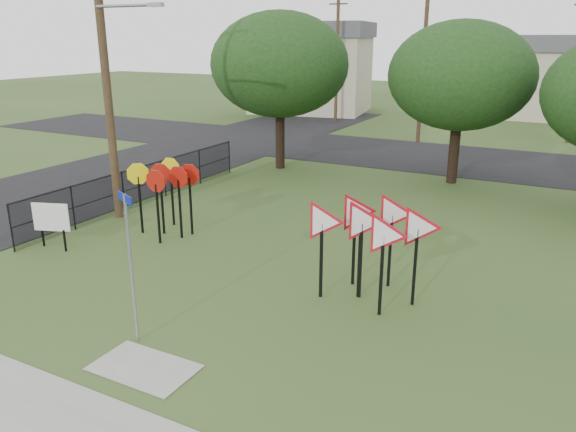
% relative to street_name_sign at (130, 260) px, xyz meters
% --- Properties ---
extents(ground, '(140.00, 140.00, 0.00)m').
position_rel_street_name_sign_xyz_m(ground, '(0.82, 1.67, -1.83)').
color(ground, '#2C471A').
extents(sidewalk, '(30.00, 1.60, 0.02)m').
position_rel_street_name_sign_xyz_m(sidewalk, '(0.82, -2.53, -1.82)').
color(sidewalk, gray).
rests_on(sidewalk, ground).
extents(street_left, '(8.00, 50.00, 0.02)m').
position_rel_street_name_sign_xyz_m(street_left, '(-11.18, 11.67, -1.82)').
color(street_left, black).
rests_on(street_left, ground).
extents(street_far, '(60.00, 8.00, 0.02)m').
position_rel_street_name_sign_xyz_m(street_far, '(0.82, 21.67, -1.82)').
color(street_far, black).
rests_on(street_far, ground).
extents(curb_pad, '(2.00, 1.20, 0.02)m').
position_rel_street_name_sign_xyz_m(curb_pad, '(0.82, -0.73, -1.82)').
color(curb_pad, gray).
rests_on(curb_pad, ground).
extents(street_name_sign, '(0.61, 0.29, 3.21)m').
position_rel_street_name_sign_xyz_m(street_name_sign, '(0.00, 0.00, 0.00)').
color(street_name_sign, gray).
rests_on(street_name_sign, ground).
extents(stop_sign_cluster, '(2.13, 1.70, 2.33)m').
position_rel_street_name_sign_xyz_m(stop_sign_cluster, '(-3.73, 5.57, -0.08)').
color(stop_sign_cluster, black).
rests_on(stop_sign_cluster, ground).
extents(yield_sign_cluster, '(3.19, 1.84, 2.51)m').
position_rel_street_name_sign_xyz_m(yield_sign_cluster, '(3.52, 4.24, 0.01)').
color(yield_sign_cluster, black).
rests_on(yield_sign_cluster, ground).
extents(info_board, '(1.09, 0.41, 1.42)m').
position_rel_street_name_sign_xyz_m(info_board, '(-5.94, 2.92, -0.88)').
color(info_board, black).
rests_on(info_board, ground).
extents(utility_pole_main, '(3.55, 0.33, 10.00)m').
position_rel_street_name_sign_xyz_m(utility_pole_main, '(-6.41, 6.17, 3.38)').
color(utility_pole_main, '#4B3823').
rests_on(utility_pole_main, ground).
extents(far_pole_a, '(1.40, 0.24, 9.00)m').
position_rel_street_name_sign_xyz_m(far_pole_a, '(-1.18, 25.67, 2.77)').
color(far_pole_a, '#4B3823').
rests_on(far_pole_a, ground).
extents(far_pole_c, '(1.40, 0.24, 9.00)m').
position_rel_street_name_sign_xyz_m(far_pole_c, '(-9.18, 31.67, 2.77)').
color(far_pole_c, '#4B3823').
rests_on(far_pole_c, ground).
extents(fence_run, '(0.05, 11.55, 1.50)m').
position_rel_street_name_sign_xyz_m(fence_run, '(-6.78, 7.92, -1.04)').
color(fence_run, black).
rests_on(fence_run, ground).
extents(house_left, '(10.58, 8.88, 7.20)m').
position_rel_street_name_sign_xyz_m(house_left, '(-13.18, 35.67, 1.82)').
color(house_left, beige).
rests_on(house_left, ground).
extents(house_mid, '(8.40, 8.40, 6.20)m').
position_rel_street_name_sign_xyz_m(house_mid, '(4.82, 41.67, 1.32)').
color(house_mid, beige).
rests_on(house_mid, ground).
extents(tree_near_left, '(6.40, 6.40, 7.27)m').
position_rel_street_name_sign_xyz_m(tree_near_left, '(-5.18, 15.67, 3.03)').
color(tree_near_left, black).
rests_on(tree_near_left, ground).
extents(tree_near_mid, '(6.00, 6.00, 6.80)m').
position_rel_street_name_sign_xyz_m(tree_near_mid, '(2.82, 16.67, 2.71)').
color(tree_near_mid, black).
rests_on(tree_near_mid, ground).
extents(tree_far_left, '(6.80, 6.80, 7.73)m').
position_rel_street_name_sign_xyz_m(tree_far_left, '(-15.18, 31.67, 3.35)').
color(tree_far_left, black).
rests_on(tree_far_left, ground).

